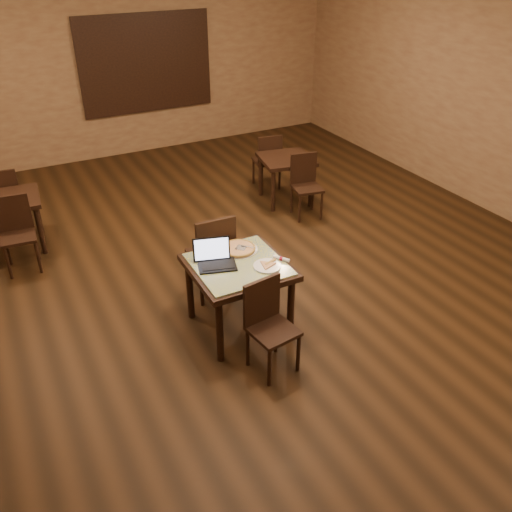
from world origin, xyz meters
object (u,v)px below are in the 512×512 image
other_table_a_chair_far (268,158)px  chair_main_near (268,320)px  tiled_table (238,273)px  other_table_b_chair_near (17,229)px  chair_main_far (213,252)px  other_table_a (286,165)px  laptop (215,258)px  other_table_b (9,207)px  pizza_pan (238,249)px  other_table_a_chair_near (305,181)px  other_table_b_chair_far (5,196)px

other_table_a_chair_far → chair_main_near: bearing=71.9°
tiled_table → other_table_b_chair_near: 2.91m
chair_main_far → other_table_a: size_ratio=1.18×
laptop → other_table_b_chair_near: (-1.59, 2.18, -0.32)m
tiled_table → laptop: bearing=152.4°
other_table_a → other_table_b: bearing=-175.0°
chair_main_far → other_table_b_chair_near: 2.45m
chair_main_near → pizza_pan: (0.13, 0.86, 0.26)m
other_table_a → other_table_a_chair_far: bearing=102.3°
other_table_b → other_table_a_chair_far: bearing=7.0°
chair_main_near → other_table_a_chair_near: size_ratio=1.01×
other_table_a_chair_near → other_table_b: size_ratio=1.11×
other_table_a → other_table_b: size_ratio=1.07×
pizza_pan → other_table_a_chair_far: bearing=55.9°
other_table_a → other_table_b_chair_near: 3.76m
pizza_pan → other_table_b_chair_near: size_ratio=0.43×
chair_main_far → other_table_a_chair_far: 3.05m
other_table_a → other_table_b_chair_near: (-3.76, -0.14, -0.06)m
tiled_table → other_table_b_chair_far: (-1.81, 3.33, -0.15)m
other_table_b_chair_near → pizza_pan: bearing=-42.1°
tiled_table → other_table_b: size_ratio=1.16×
chair_main_near → chair_main_far: chair_main_far is taller
other_table_a → other_table_b: 3.79m
chair_main_near → other_table_a_chair_near: chair_main_near is taller
other_table_a_chair_near → other_table_a: bearing=102.3°
other_table_a_chair_near → other_table_a_chair_far: (-0.03, 1.03, 0.00)m
chair_main_near → other_table_b_chair_near: other_table_b_chair_near is taller
tiled_table → other_table_b_chair_near: bearing=128.7°
other_table_a → chair_main_far: bearing=-126.6°
tiled_table → other_table_a_chair_near: bearing=44.6°
other_table_a_chair_far → other_table_b: other_table_a_chair_far is taller
tiled_table → other_table_b_chair_near: (-1.79, 2.29, -0.15)m
tiled_table → other_table_a_chair_near: size_ratio=1.05×
pizza_pan → other_table_a_chair_near: size_ratio=0.44×
other_table_b → other_table_b_chair_far: 0.53m
chair_main_near → other_table_a_chair_far: bearing=52.9°
other_table_b → other_table_b_chair_far: bearing=95.6°
chair_main_far → other_table_a_chair_far: (1.96, 2.34, -0.07)m
tiled_table → laptop: laptop is taller
pizza_pan → other_table_a_chair_far: other_table_a_chair_far is taller
other_table_a_chair_near → other_table_b_chair_far: 4.05m
tiled_table → other_table_b: (-1.80, 2.81, -0.08)m
chair_main_far → other_table_b: size_ratio=1.26×
other_table_a → laptop: bearing=-122.3°
other_table_b → pizza_pan: bearing=-48.4°
other_table_a_chair_far → pizza_pan: bearing=66.6°
other_table_a → chair_main_near: bearing=-112.3°
other_table_b_chair_far → laptop: bearing=121.4°
chair_main_near → other_table_b_chair_near: bearing=113.2°
chair_main_near → tiled_table: bearing=80.7°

